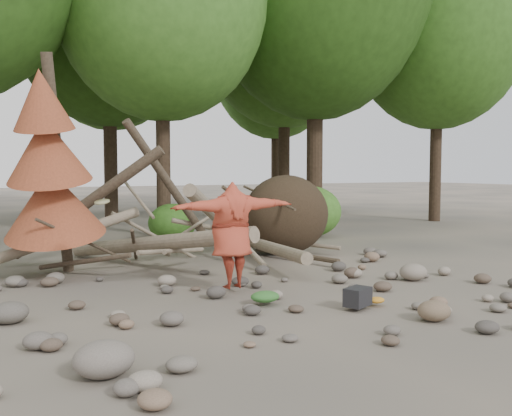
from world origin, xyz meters
name	(u,v)px	position (x,y,z in m)	size (l,w,h in m)	color
ground	(280,299)	(0.00, 0.00, 0.00)	(120.00, 120.00, 0.00)	#514C44
deadfall_pile	(267,217)	(2.02, 4.24, 0.95)	(8.55, 5.24, 3.30)	#332619
dead_conifer	(50,170)	(-3.12, 3.37, 2.11)	(2.06, 2.16, 4.35)	#4C3F30
bush_mid	(172,223)	(0.80, 7.80, 0.56)	(1.40, 1.40, 1.12)	#36691E
bush_right	(309,211)	(5.00, 7.00, 0.80)	(2.00, 2.00, 1.60)	#437D26
frisbee_thrower	(232,235)	(-0.48, 0.86, 1.00)	(3.38, 0.86, 1.84)	#AC3B27
backpack	(358,301)	(0.70, -1.13, 0.14)	(0.42, 0.28, 0.28)	black
cloth_green	(265,300)	(-0.41, -0.24, 0.09)	(0.47, 0.39, 0.17)	#2E6528
cloth_orange	(376,303)	(1.10, -1.09, 0.05)	(0.26, 0.22, 0.10)	#C57F21
boulder_front_left	(104,359)	(-3.34, -2.21, 0.19)	(0.64, 0.57, 0.38)	slate
boulder_front_right	(434,311)	(1.27, -2.13, 0.14)	(0.48, 0.43, 0.29)	brown
boulder_mid_right	(413,272)	(3.05, 0.22, 0.16)	(0.54, 0.49, 0.33)	gray
boulder_mid_left	(10,313)	(-4.05, 0.45, 0.15)	(0.51, 0.46, 0.31)	#58524A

